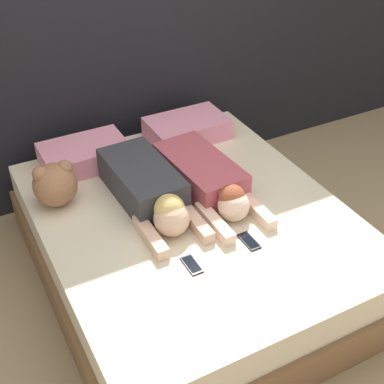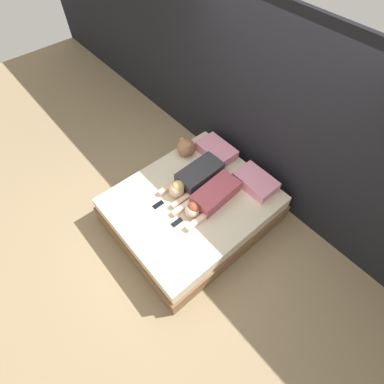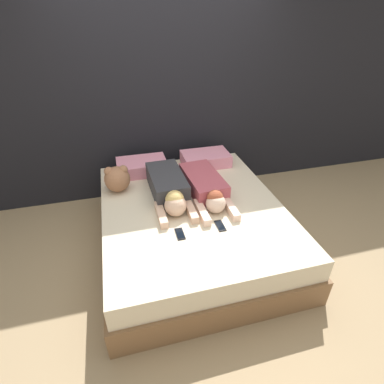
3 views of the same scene
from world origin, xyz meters
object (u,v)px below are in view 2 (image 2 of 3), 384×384
cell_phone_left (158,205)px  pillow_head_right (256,182)px  cell_phone_right (177,222)px  bed (192,209)px  person_right (209,198)px  person_left (193,178)px  plush_toy (186,147)px  pillow_head_left (216,150)px

cell_phone_left → pillow_head_right: bearing=63.6°
cell_phone_left → cell_phone_right: bearing=2.5°
bed → person_right: person_right is taller
pillow_head_right → cell_phone_right: (-0.23, -1.20, -0.07)m
pillow_head_right → cell_phone_right: size_ratio=3.67×
person_left → cell_phone_left: bearing=-92.6°
cell_phone_right → plush_toy: plush_toy is taller
pillow_head_left → pillow_head_right: size_ratio=1.00×
pillow_head_left → cell_phone_left: pillow_head_left is taller
plush_toy → cell_phone_right: bearing=-45.7°
bed → cell_phone_left: bearing=-118.1°
pillow_head_left → person_right: person_right is taller
plush_toy → person_right: bearing=-20.9°
cell_phone_left → plush_toy: bearing=118.1°
pillow_head_left → person_right: (0.57, -0.67, 0.02)m
cell_phone_left → cell_phone_right: size_ratio=1.00×
pillow_head_left → plush_toy: (-0.29, -0.34, 0.07)m
plush_toy → pillow_head_left: bearing=49.6°
pillow_head_right → cell_phone_right: pillow_head_right is taller
bed → person_right: (0.19, 0.14, 0.34)m
bed → person_left: size_ratio=2.26×
bed → plush_toy: size_ratio=7.51×
bed → cell_phone_left: size_ratio=13.71×
person_right → cell_phone_right: (-0.03, -0.52, -0.09)m
cell_phone_left → person_left: bearing=87.4°
pillow_head_right → plush_toy: 1.12m
cell_phone_right → pillow_head_left: bearing=114.5°
pillow_head_left → cell_phone_left: 1.23m
pillow_head_right → cell_phone_right: bearing=-101.0°
person_left → pillow_head_left: bearing=107.9°
person_left → plush_toy: plush_toy is taller
pillow_head_right → person_left: (-0.58, -0.62, 0.03)m
pillow_head_right → person_left: size_ratio=0.61×
person_left → person_right: size_ratio=0.98×
cell_phone_right → plush_toy: bearing=134.3°
person_left → bed: bearing=-45.1°
pillow_head_left → plush_toy: 0.45m
pillow_head_left → person_left: 0.66m
bed → plush_toy: plush_toy is taller
bed → person_right: 0.41m
pillow_head_right → person_right: (-0.20, -0.67, 0.02)m
pillow_head_left → person_left: person_left is taller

